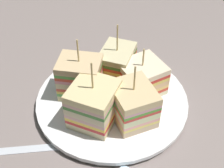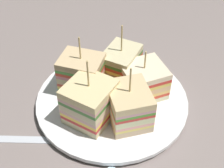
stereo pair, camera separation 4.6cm
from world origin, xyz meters
TOP-DOWN VIEW (x-y plane):
  - ground_plane at (0.00, 0.00)cm, footprint 100.26×86.95cm
  - plate at (0.00, 0.00)cm, footprint 24.19×24.19cm
  - sandwich_wedge_0 at (-1.99, 4.66)cm, footprint 8.63×8.77cm
  - sandwich_wedge_1 at (-5.06, 0.30)cm, footprint 7.72×7.03cm
  - sandwich_wedge_2 at (-1.20, -4.92)cm, footprint 6.79×7.26cm
  - sandwich_wedge_3 at (3.56, -3.61)cm, footprint 7.78×8.19cm
  - sandwich_wedge_4 at (3.93, 3.21)cm, footprint 8.26×8.25cm
  - chip_pile at (-1.50, -1.46)cm, footprint 6.49×6.49cm
  - spoon at (-2.58, 10.69)cm, footprint 9.44×14.42cm

SIDE VIEW (x-z plane):
  - ground_plane at x=0.00cm, z-range -1.80..0.00cm
  - spoon at x=-2.58cm, z-range -0.10..0.90cm
  - plate at x=0.00cm, z-range 0.14..1.44cm
  - chip_pile at x=-1.50cm, z-range 1.36..3.68cm
  - sandwich_wedge_2 at x=-1.20cm, z-range -0.24..7.95cm
  - sandwich_wedge_3 at x=3.56cm, z-range -1.04..9.36cm
  - sandwich_wedge_1 at x=-5.06cm, z-range -0.75..9.11cm
  - sandwich_wedge_0 at x=-1.99cm, z-range -0.88..9.78cm
  - sandwich_wedge_4 at x=3.93cm, z-range -0.61..9.65cm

